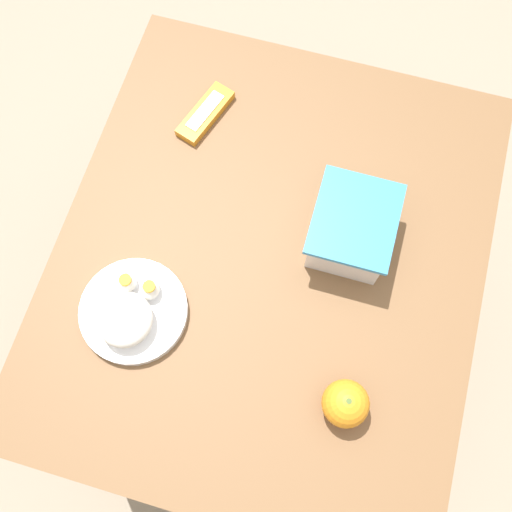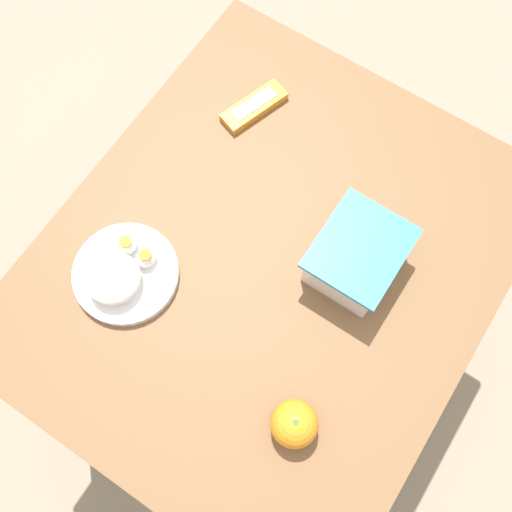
{
  "view_description": "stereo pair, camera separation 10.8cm",
  "coord_description": "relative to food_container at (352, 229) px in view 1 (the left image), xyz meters",
  "views": [
    {
      "loc": [
        0.36,
        0.08,
        1.79
      ],
      "look_at": [
        0.02,
        -0.02,
        0.77
      ],
      "focal_mm": 42.0,
      "sensor_mm": 36.0,
      "label": 1
    },
    {
      "loc": [
        0.31,
        0.17,
        1.79
      ],
      "look_at": [
        0.02,
        -0.02,
        0.77
      ],
      "focal_mm": 42.0,
      "sensor_mm": 36.0,
      "label": 2
    }
  ],
  "objects": [
    {
      "name": "table",
      "position": [
        0.08,
        -0.13,
        -0.17
      ],
      "size": [
        0.93,
        0.79,
        0.74
      ],
      "color": "brown",
      "rests_on": "ground_plane"
    },
    {
      "name": "orange_fruit",
      "position": [
        0.3,
        0.06,
        -0.0
      ],
      "size": [
        0.08,
        0.08,
        0.08
      ],
      "color": "orange",
      "rests_on": "table"
    },
    {
      "name": "food_container",
      "position": [
        0.0,
        0.0,
        0.0
      ],
      "size": [
        0.17,
        0.15,
        0.1
      ],
      "color": "white",
      "rests_on": "table"
    },
    {
      "name": "rice_plate",
      "position": [
        0.25,
        -0.34,
        -0.02
      ],
      "size": [
        0.19,
        0.19,
        0.07
      ],
      "color": "white",
      "rests_on": "table"
    },
    {
      "name": "ground_plane",
      "position": [
        0.08,
        -0.13,
        -0.79
      ],
      "size": [
        10.0,
        10.0,
        0.0
      ],
      "primitive_type": "plane",
      "color": "gray"
    },
    {
      "name": "candy_bar",
      "position": [
        -0.18,
        -0.34,
        -0.03
      ],
      "size": [
        0.15,
        0.09,
        0.02
      ],
      "color": "orange",
      "rests_on": "table"
    }
  ]
}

